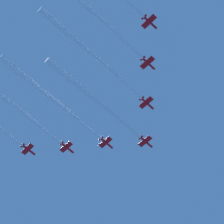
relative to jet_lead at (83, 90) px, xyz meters
name	(u,v)px	position (x,y,z in m)	size (l,w,h in m)	color
jet_lead	(83,90)	(0.00, 0.00, 0.00)	(10.39, 72.20, 4.16)	red
jet_port_inner	(39,88)	(-14.19, -17.29, 2.90)	(10.83, 75.85, 4.12)	red
jet_starboard_inner	(79,43)	(17.07, -15.49, 2.35)	(11.48, 76.31, 4.12)	red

